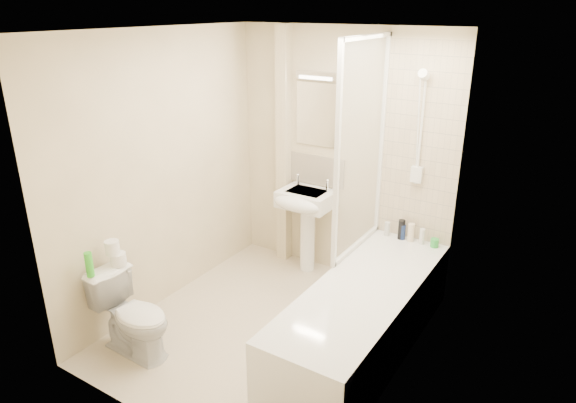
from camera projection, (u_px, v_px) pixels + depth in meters
The scene contains 25 objects.
floor at pixel (270, 329), 4.33m from camera, with size 2.50×2.50×0.00m, color beige.
wall_back at pixel (342, 157), 4.88m from camera, with size 2.20×0.02×2.40m, color beige.
wall_left at pixel (163, 172), 4.44m from camera, with size 0.02×2.50×2.40m, color beige.
wall_right at pixel (407, 228), 3.35m from camera, with size 0.02×2.50×2.40m, color beige.
ceiling at pixel (265, 30), 3.46m from camera, with size 2.20×2.50×0.02m, color white.
tile_back at pixel (420, 145), 4.41m from camera, with size 0.70×0.01×1.75m, color beige.
tile_right at pixel (418, 186), 3.43m from camera, with size 0.01×2.10×1.75m, color beige.
pipe_boxing at pixel (284, 149), 5.14m from camera, with size 0.12×0.12×2.40m, color beige.
splashback at pixel (317, 170), 5.07m from camera, with size 0.60×0.01×0.30m, color beige.
mirror at pixel (318, 115), 4.87m from camera, with size 0.46×0.01×0.60m, color white.
strip_light at pixel (317, 75), 4.71m from camera, with size 0.42×0.07×0.07m, color silver.
bathtub at pixel (363, 316), 4.01m from camera, with size 0.70×2.10×0.55m.
shower_screen at pixel (362, 148), 4.23m from camera, with size 0.04×0.92×1.80m.
shower_fixture at pixel (420, 133), 4.34m from camera, with size 0.10×0.16×0.99m.
pedestal_sink at pixel (305, 209), 5.01m from camera, with size 0.51×0.48×0.99m.
bottle_white_a at pixel (387, 229), 4.75m from camera, with size 0.05×0.05×0.13m, color silver.
bottle_black_b at pixel (401, 229), 4.67m from camera, with size 0.06×0.06×0.18m, color black.
bottle_blue at pixel (402, 232), 4.68m from camera, with size 0.06×0.06×0.14m, color navy.
bottle_cream at pixel (411, 232), 4.63m from camera, with size 0.06×0.06×0.17m, color beige.
bottle_white_b at pixel (422, 236), 4.58m from camera, with size 0.05×0.05×0.14m, color silver.
bottle_green at pixel (435, 243), 4.54m from camera, with size 0.07×0.07×0.08m, color green.
toilet at pixel (134, 315), 3.94m from camera, with size 0.66×0.39×0.66m, color white.
toilet_roll_lower at pixel (118, 259), 3.99m from camera, with size 0.12×0.12×0.10m, color white.
toilet_roll_upper at pixel (112, 248), 3.94m from camera, with size 0.11×0.11×0.11m, color white.
green_bottle at pixel (89, 265), 3.80m from camera, with size 0.06×0.06×0.20m, color green.
Camera 1 is at (2.08, -3.00, 2.57)m, focal length 32.00 mm.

